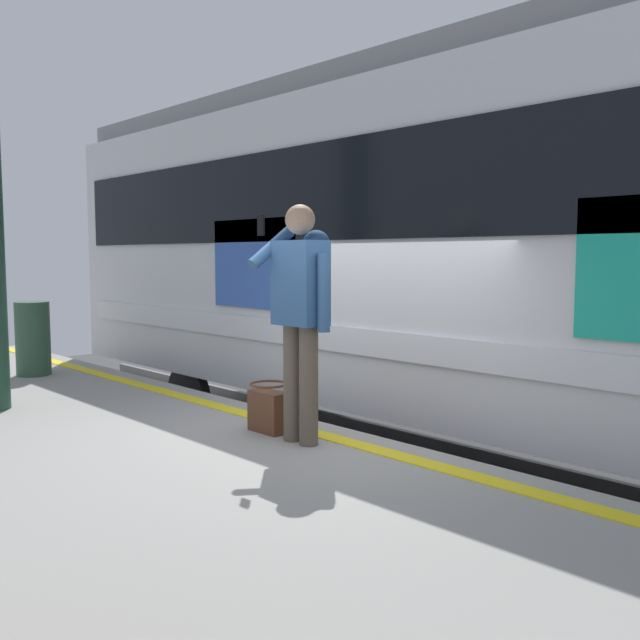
{
  "coord_description": "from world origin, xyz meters",
  "views": [
    {
      "loc": [
        -3.95,
        3.94,
        2.39
      ],
      "look_at": [
        -0.07,
        0.3,
        1.89
      ],
      "focal_mm": 39.08,
      "sensor_mm": 36.0,
      "label": 1
    }
  ],
  "objects_px": {
    "trash_bin": "(33,338)",
    "handbag": "(269,409)",
    "train_carriage": "(514,238)",
    "passenger": "(301,303)"
  },
  "relations": [
    {
      "from": "passenger",
      "to": "handbag",
      "type": "relative_size",
      "value": 4.47
    },
    {
      "from": "handbag",
      "to": "trash_bin",
      "type": "xyz_separation_m",
      "value": [
        3.94,
        0.35,
        0.25
      ]
    },
    {
      "from": "passenger",
      "to": "handbag",
      "type": "bearing_deg",
      "value": -2.63
    },
    {
      "from": "trash_bin",
      "to": "train_carriage",
      "type": "bearing_deg",
      "value": -146.75
    },
    {
      "from": "trash_bin",
      "to": "handbag",
      "type": "bearing_deg",
      "value": -174.99
    },
    {
      "from": "passenger",
      "to": "trash_bin",
      "type": "relative_size",
      "value": 2.05
    },
    {
      "from": "passenger",
      "to": "train_carriage",
      "type": "bearing_deg",
      "value": -93.3
    },
    {
      "from": "train_carriage",
      "to": "trash_bin",
      "type": "relative_size",
      "value": 14.02
    },
    {
      "from": "trash_bin",
      "to": "passenger",
      "type": "bearing_deg",
      "value": -175.71
    },
    {
      "from": "handbag",
      "to": "trash_bin",
      "type": "bearing_deg",
      "value": 5.01
    }
  ]
}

